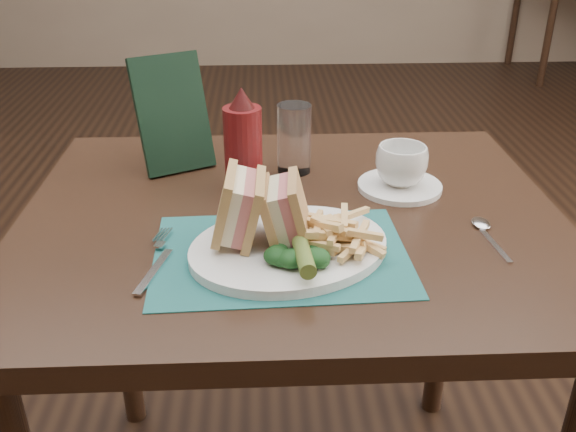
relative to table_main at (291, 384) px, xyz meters
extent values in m
plane|color=black|center=(0.00, 0.50, -0.38)|extent=(7.00, 7.00, 0.00)
plane|color=gray|center=(0.00, 4.00, -0.38)|extent=(6.00, 0.00, 6.00)
cube|color=#1C5957|center=(-0.02, -0.14, 0.38)|extent=(0.38, 0.28, 0.00)
cylinder|color=#4F6827|center=(0.00, -0.19, 0.41)|extent=(0.03, 0.12, 0.03)
cylinder|color=white|center=(0.20, 0.08, 0.38)|extent=(0.17, 0.17, 0.01)
imported|color=white|center=(0.20, 0.08, 0.42)|extent=(0.13, 0.13, 0.07)
cylinder|color=white|center=(0.01, 0.17, 0.44)|extent=(0.07, 0.07, 0.13)
cube|color=black|center=(-0.21, 0.21, 0.48)|extent=(0.16, 0.13, 0.21)
camera|label=1|loc=(-0.05, -0.95, 0.86)|focal=40.00mm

